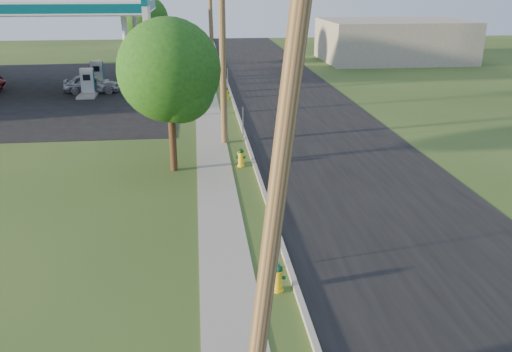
{
  "coord_description": "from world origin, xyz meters",
  "views": [
    {
      "loc": [
        -1.88,
        -9.09,
        7.58
      ],
      "look_at": [
        0.0,
        8.0,
        1.4
      ],
      "focal_mm": 38.0,
      "sensor_mm": 36.0,
      "label": 1
    }
  ],
  "objects_px": {
    "fuel_pump_ne": "(88,85)",
    "hydrant_near": "(278,278)",
    "fuel_pump_se": "(97,76)",
    "car_silver": "(92,84)",
    "hydrant_mid": "(241,158)",
    "utility_pole_mid": "(222,41)",
    "utility_pole_near": "(280,166)",
    "tree_verge": "(172,75)",
    "price_pylon": "(147,23)",
    "tree_lot": "(146,21)",
    "hydrant_far": "(226,93)",
    "utility_pole_far": "(211,19)"
  },
  "relations": [
    {
      "from": "utility_pole_mid",
      "to": "car_silver",
      "type": "relative_size",
      "value": 2.49
    },
    {
      "from": "fuel_pump_ne",
      "to": "hydrant_near",
      "type": "height_order",
      "value": "fuel_pump_ne"
    },
    {
      "from": "tree_verge",
      "to": "utility_pole_mid",
      "type": "bearing_deg",
      "value": 60.91
    },
    {
      "from": "car_silver",
      "to": "hydrant_mid",
      "type": "bearing_deg",
      "value": -152.26
    },
    {
      "from": "fuel_pump_se",
      "to": "tree_lot",
      "type": "xyz_separation_m",
      "value": [
        3.2,
        8.76,
        3.5
      ]
    },
    {
      "from": "utility_pole_near",
      "to": "utility_pole_mid",
      "type": "bearing_deg",
      "value": 90.0
    },
    {
      "from": "utility_pole_near",
      "to": "utility_pole_far",
      "type": "height_order",
      "value": "utility_pole_far"
    },
    {
      "from": "utility_pole_near",
      "to": "tree_verge",
      "type": "relative_size",
      "value": 1.5
    },
    {
      "from": "car_silver",
      "to": "fuel_pump_se",
      "type": "bearing_deg",
      "value": 1.66
    },
    {
      "from": "fuel_pump_ne",
      "to": "price_pylon",
      "type": "bearing_deg",
      "value": -56.31
    },
    {
      "from": "utility_pole_near",
      "to": "tree_verge",
      "type": "height_order",
      "value": "utility_pole_near"
    },
    {
      "from": "hydrant_mid",
      "to": "tree_verge",
      "type": "bearing_deg",
      "value": -174.87
    },
    {
      "from": "hydrant_near",
      "to": "hydrant_mid",
      "type": "bearing_deg",
      "value": 90.66
    },
    {
      "from": "tree_verge",
      "to": "tree_lot",
      "type": "xyz_separation_m",
      "value": [
        -3.43,
        29.83,
        0.14
      ]
    },
    {
      "from": "utility_pole_far",
      "to": "tree_verge",
      "type": "height_order",
      "value": "utility_pole_far"
    },
    {
      "from": "fuel_pump_ne",
      "to": "tree_verge",
      "type": "height_order",
      "value": "tree_verge"
    },
    {
      "from": "car_silver",
      "to": "price_pylon",
      "type": "bearing_deg",
      "value": -149.64
    },
    {
      "from": "price_pylon",
      "to": "fuel_pump_se",
      "type": "bearing_deg",
      "value": 113.5
    },
    {
      "from": "fuel_pump_se",
      "to": "hydrant_near",
      "type": "height_order",
      "value": "fuel_pump_se"
    },
    {
      "from": "utility_pole_near",
      "to": "car_silver",
      "type": "bearing_deg",
      "value": 105.45
    },
    {
      "from": "utility_pole_far",
      "to": "car_silver",
      "type": "bearing_deg",
      "value": -154.9
    },
    {
      "from": "hydrant_near",
      "to": "car_silver",
      "type": "xyz_separation_m",
      "value": [
        -9.43,
        27.86,
        0.28
      ]
    },
    {
      "from": "price_pylon",
      "to": "hydrant_near",
      "type": "bearing_deg",
      "value": -76.94
    },
    {
      "from": "utility_pole_far",
      "to": "fuel_pump_ne",
      "type": "height_order",
      "value": "utility_pole_far"
    },
    {
      "from": "tree_verge",
      "to": "car_silver",
      "type": "bearing_deg",
      "value": 110.03
    },
    {
      "from": "tree_lot",
      "to": "hydrant_near",
      "type": "xyz_separation_m",
      "value": [
        6.32,
        -39.75,
        -3.83
      ]
    },
    {
      "from": "price_pylon",
      "to": "tree_verge",
      "type": "distance_m",
      "value": 9.81
    },
    {
      "from": "hydrant_near",
      "to": "utility_pole_mid",
      "type": "bearing_deg",
      "value": 92.55
    },
    {
      "from": "fuel_pump_se",
      "to": "hydrant_far",
      "type": "xyz_separation_m",
      "value": [
        9.62,
        -6.31,
        -0.32
      ]
    },
    {
      "from": "fuel_pump_se",
      "to": "fuel_pump_ne",
      "type": "bearing_deg",
      "value": -90.0
    },
    {
      "from": "hydrant_near",
      "to": "utility_pole_far",
      "type": "bearing_deg",
      "value": 91.11
    },
    {
      "from": "utility_pole_mid",
      "to": "tree_verge",
      "type": "xyz_separation_m",
      "value": [
        -2.27,
        -4.07,
        -0.88
      ]
    },
    {
      "from": "car_silver",
      "to": "utility_pole_mid",
      "type": "bearing_deg",
      "value": -147.61
    },
    {
      "from": "tree_verge",
      "to": "hydrant_near",
      "type": "height_order",
      "value": "tree_verge"
    },
    {
      "from": "fuel_pump_se",
      "to": "utility_pole_near",
      "type": "bearing_deg",
      "value": -75.73
    },
    {
      "from": "tree_lot",
      "to": "hydrant_far",
      "type": "xyz_separation_m",
      "value": [
        6.42,
        -15.07,
        -3.81
      ]
    },
    {
      "from": "tree_verge",
      "to": "tree_lot",
      "type": "height_order",
      "value": "tree_lot"
    },
    {
      "from": "hydrant_far",
      "to": "price_pylon",
      "type": "bearing_deg",
      "value": -131.71
    },
    {
      "from": "utility_pole_mid",
      "to": "utility_pole_far",
      "type": "relative_size",
      "value": 1.03
    },
    {
      "from": "fuel_pump_se",
      "to": "hydrant_mid",
      "type": "height_order",
      "value": "fuel_pump_se"
    },
    {
      "from": "utility_pole_mid",
      "to": "tree_verge",
      "type": "bearing_deg",
      "value": -119.09
    },
    {
      "from": "fuel_pump_se",
      "to": "tree_lot",
      "type": "relative_size",
      "value": 0.49
    },
    {
      "from": "fuel_pump_ne",
      "to": "hydrant_near",
      "type": "relative_size",
      "value": 4.04
    },
    {
      "from": "price_pylon",
      "to": "tree_lot",
      "type": "height_order",
      "value": "price_pylon"
    },
    {
      "from": "hydrant_far",
      "to": "car_silver",
      "type": "xyz_separation_m",
      "value": [
        -9.53,
        3.19,
        0.27
      ]
    },
    {
      "from": "fuel_pump_ne",
      "to": "fuel_pump_se",
      "type": "height_order",
      "value": "same"
    },
    {
      "from": "tree_verge",
      "to": "car_silver",
      "type": "xyz_separation_m",
      "value": [
        -6.54,
        17.95,
        -3.41
      ]
    },
    {
      "from": "fuel_pump_ne",
      "to": "hydrant_mid",
      "type": "xyz_separation_m",
      "value": [
        9.4,
        -16.82,
        -0.32
      ]
    },
    {
      "from": "utility_pole_far",
      "to": "hydrant_mid",
      "type": "distance_m",
      "value": 22.27
    },
    {
      "from": "tree_lot",
      "to": "car_silver",
      "type": "bearing_deg",
      "value": -104.66
    }
  ]
}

